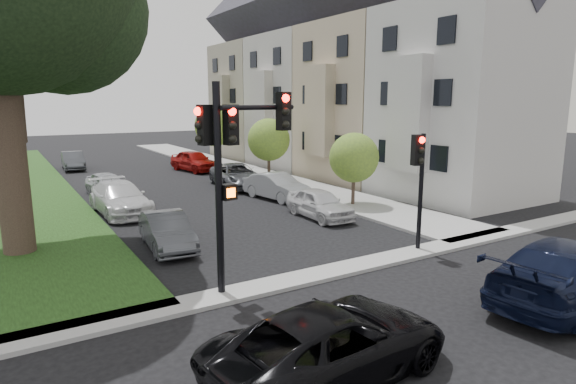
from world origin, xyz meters
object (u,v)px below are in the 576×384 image
small_tree_c (215,126)px  car_cross_near (331,343)px  car_cross_far (571,272)px  small_tree_a (354,158)px  car_parked_5 (167,231)px  car_parked_7 (107,184)px  car_parked_0 (320,204)px  traffic_signal_main (233,151)px  car_parked_6 (120,198)px  car_parked_2 (237,176)px  car_parked_1 (277,186)px  traffic_signal_secondary (419,171)px  car_parked_3 (194,161)px  car_parked_9 (73,161)px  small_tree_b (269,140)px

small_tree_c → car_cross_near: small_tree_c is taller
car_cross_far → small_tree_a: bearing=-18.4°
car_parked_5 → car_parked_7: bearing=94.0°
car_parked_0 → car_parked_7: 12.40m
traffic_signal_main → car_parked_6: traffic_signal_main is taller
car_parked_2 → car_parked_6: bearing=-147.2°
small_tree_a → car_parked_1: (-2.36, 3.43, -1.73)m
car_parked_1 → car_cross_far: bearing=-99.8°
traffic_signal_main → small_tree_a: bearing=35.3°
traffic_signal_secondary → small_tree_a: bearing=67.9°
car_parked_3 → car_parked_5: car_parked_3 is taller
car_parked_1 → car_parked_7: size_ratio=1.11×
car_cross_near → car_parked_2: (7.20, 19.30, 0.00)m
small_tree_c → car_parked_1: size_ratio=1.13×
car_parked_1 → car_parked_9: 19.09m
car_parked_2 → car_cross_near: bearing=-102.3°
car_parked_0 → car_cross_far: bearing=-86.7°
car_parked_6 → car_parked_9: bearing=86.9°
small_tree_a → car_cross_near: size_ratio=0.72×
car_cross_near → car_parked_3: bearing=-22.0°
car_parked_2 → car_parked_5: bearing=-118.7°
traffic_signal_main → car_parked_6: (-0.59, 11.16, -3.16)m
traffic_signal_main → car_cross_far: bearing=-36.0°
car_parked_0 → car_parked_3: car_parked_3 is taller
small_tree_c → car_parked_6: (-10.15, -12.77, -2.43)m
small_tree_b → car_parked_9: 16.05m
car_cross_far → car_parked_9: (-7.46, 32.87, -0.17)m
traffic_signal_main → car_cross_far: 9.26m
traffic_signal_main → car_parked_9: traffic_signal_main is taller
traffic_signal_main → car_parked_9: bearing=90.8°
traffic_signal_main → car_parked_0: bearing=40.0°
small_tree_c → car_cross_near: size_ratio=0.95×
car_parked_5 → small_tree_a: bearing=16.0°
small_tree_b → traffic_signal_main: bearing=-122.0°
car_cross_near → car_parked_9: (-0.15, 32.42, -0.03)m
car_parked_6 → car_parked_2: bearing=22.2°
car_parked_1 → car_parked_7: 9.36m
traffic_signal_secondary → car_parked_0: bearing=90.1°
traffic_signal_secondary → car_parked_7: (-7.02, 15.95, -2.20)m
small_tree_b → car_parked_6: (-10.15, -4.12, -1.96)m
small_tree_b → car_parked_0: 10.20m
car_parked_1 → car_parked_2: car_parked_2 is taller
small_tree_a → traffic_signal_main: size_ratio=0.64×
car_parked_7 → car_parked_3: bearing=32.5°
car_cross_near → car_cross_far: bearing=-100.2°
traffic_signal_secondary → car_parked_5: size_ratio=1.06×
car_cross_near → car_parked_2: 20.60m
car_parked_5 → car_parked_9: car_parked_9 is taller
small_tree_c → car_parked_9: small_tree_c is taller
car_parked_9 → car_parked_1: bearing=-64.0°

